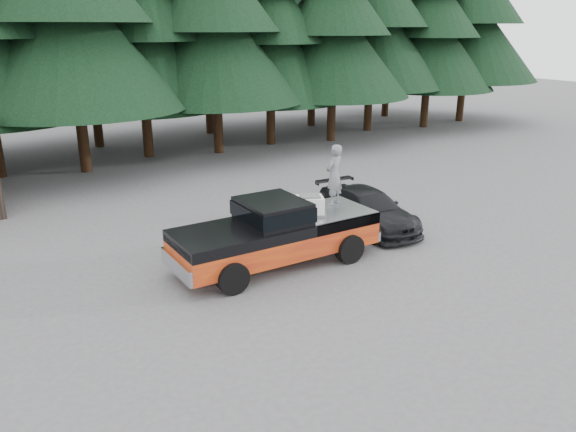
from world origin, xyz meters
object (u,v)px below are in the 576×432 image
man_on_bed (334,175)px  parked_car (368,209)px  pickup_truck (276,243)px  air_compressor (310,206)px

man_on_bed → parked_car: size_ratio=0.42×
man_on_bed → pickup_truck: bearing=-13.4°
parked_car → man_on_bed: bearing=-157.0°
air_compressor → parked_car: size_ratio=0.17×
pickup_truck → parked_car: pickup_truck is taller
air_compressor → man_on_bed: man_on_bed is taller
pickup_truck → parked_car: (4.18, 1.05, -0.03)m
pickup_truck → man_on_bed: size_ratio=3.30×
air_compressor → pickup_truck: bearing=-160.6°
parked_car → air_compressor: bearing=-156.9°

